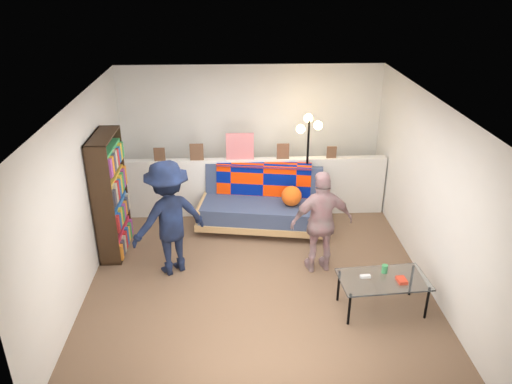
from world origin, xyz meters
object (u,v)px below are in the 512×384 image
floor_lamp (308,146)px  person_left (169,218)px  coffee_table (384,281)px  futon_sofa (263,204)px  bookshelf (111,199)px  person_right (322,222)px

floor_lamp → person_left: (-2.07, -1.54, -0.43)m
coffee_table → floor_lamp: size_ratio=0.63×
floor_lamp → person_left: size_ratio=1.08×
futon_sofa → floor_lamp: (0.74, 0.33, 0.85)m
bookshelf → person_right: bookshelf is taller
coffee_table → person_right: bearing=124.1°
floor_lamp → bookshelf: bearing=-162.1°
futon_sofa → coffee_table: futon_sofa is taller
bookshelf → floor_lamp: (2.97, 0.96, 0.41)m
floor_lamp → person_right: bearing=-90.6°
futon_sofa → bookshelf: 2.36m
person_left → futon_sofa: bearing=-169.6°
bookshelf → person_right: bearing=-12.4°
coffee_table → person_right: person_right is taller
person_right → bookshelf: bearing=-20.7°
coffee_table → floor_lamp: floor_lamp is taller
futon_sofa → coffee_table: 2.58m
coffee_table → futon_sofa: bearing=121.4°
bookshelf → person_right: (2.95, -0.65, -0.10)m
bookshelf → person_left: bookshelf is taller
person_left → floor_lamp: bearing=-175.1°
futon_sofa → person_left: (-1.34, -1.21, 0.41)m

